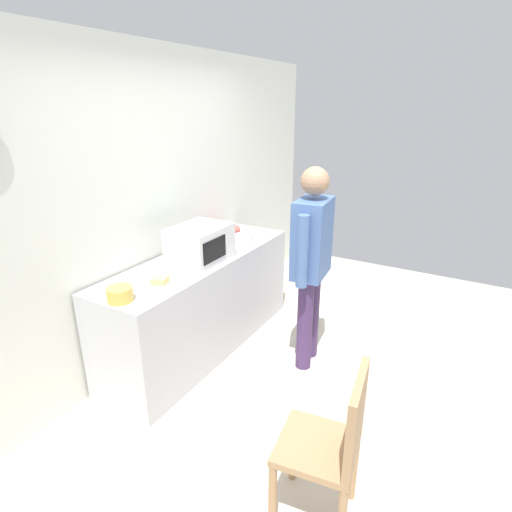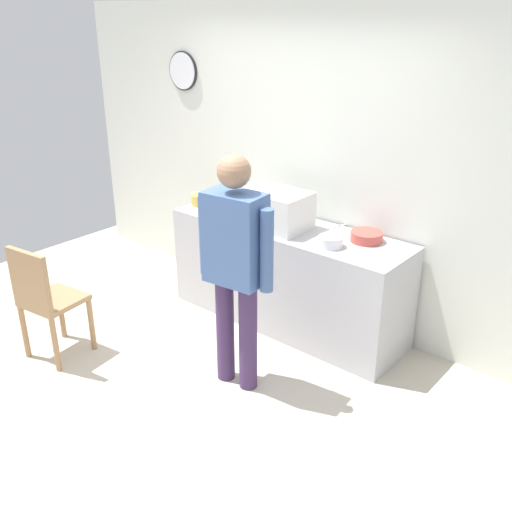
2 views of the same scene
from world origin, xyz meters
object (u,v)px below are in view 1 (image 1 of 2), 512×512
at_px(sandwich_plate, 160,283).
at_px(cereal_bowl, 243,239).
at_px(mixing_bowl, 120,294).
at_px(spoon_utensil, 197,241).
at_px(microwave, 200,244).
at_px(salad_bowl, 228,231).
at_px(person_standing, 311,255).
at_px(fork_utensil, 171,252).
at_px(wooden_chair, 332,443).

relative_size(sandwich_plate, cereal_bowl, 1.35).
relative_size(mixing_bowl, spoon_utensil, 1.03).
bearing_deg(spoon_utensil, microwave, -138.31).
bearing_deg(cereal_bowl, spoon_utensil, 114.24).
height_order(sandwich_plate, salad_bowl, salad_bowl).
bearing_deg(person_standing, microwave, 110.64).
relative_size(fork_utensil, person_standing, 0.10).
bearing_deg(microwave, fork_utensil, 85.36).
xyz_separation_m(salad_bowl, mixing_bowl, (-1.60, -0.19, 0.01)).
relative_size(microwave, mixing_bowl, 2.86).
height_order(microwave, salad_bowl, microwave).
relative_size(cereal_bowl, spoon_utensil, 1.07).
xyz_separation_m(sandwich_plate, mixing_bowl, (-0.33, 0.06, 0.03)).
relative_size(microwave, fork_utensil, 2.94).
height_order(sandwich_plate, spoon_utensil, sandwich_plate).
height_order(salad_bowl, cereal_bowl, cereal_bowl).
height_order(mixing_bowl, wooden_chair, mixing_bowl).
xyz_separation_m(person_standing, wooden_chair, (-1.32, -0.69, -0.47)).
xyz_separation_m(mixing_bowl, person_standing, (1.21, -0.88, 0.05)).
bearing_deg(sandwich_plate, cereal_bowl, -0.98).
height_order(microwave, spoon_utensil, microwave).
xyz_separation_m(spoon_utensil, person_standing, (-0.06, -1.21, 0.10)).
relative_size(microwave, spoon_utensil, 2.94).
bearing_deg(spoon_utensil, salad_bowl, -22.76).
bearing_deg(salad_bowl, fork_utensil, 167.48).
xyz_separation_m(microwave, person_standing, (0.33, -0.87, -0.05)).
bearing_deg(wooden_chair, spoon_utensil, 54.11).
distance_m(cereal_bowl, fork_utensil, 0.68).
bearing_deg(spoon_utensil, mixing_bowl, -165.29).
relative_size(cereal_bowl, person_standing, 0.11).
bearing_deg(spoon_utensil, wooden_chair, -125.89).
distance_m(spoon_utensil, person_standing, 1.21).
relative_size(spoon_utensil, person_standing, 0.10).
relative_size(microwave, person_standing, 0.29).
bearing_deg(sandwich_plate, wooden_chair, -106.20).
xyz_separation_m(microwave, salad_bowl, (0.72, 0.20, -0.11)).
height_order(fork_utensil, wooden_chair, wooden_chair).
bearing_deg(fork_utensil, spoon_utensil, -2.03).
bearing_deg(fork_utensil, salad_bowl, -12.52).
xyz_separation_m(salad_bowl, spoon_utensil, (-0.33, 0.14, -0.03)).
height_order(mixing_bowl, fork_utensil, mixing_bowl).
xyz_separation_m(sandwich_plate, salad_bowl, (1.27, 0.25, 0.02)).
relative_size(sandwich_plate, salad_bowl, 0.99).
height_order(salad_bowl, mixing_bowl, mixing_bowl).
bearing_deg(mixing_bowl, sandwich_plate, -9.88).
bearing_deg(microwave, cereal_bowl, -6.84).
bearing_deg(cereal_bowl, person_standing, -106.70).
bearing_deg(spoon_utensil, person_standing, -92.65).
distance_m(salad_bowl, mixing_bowl, 1.61).
height_order(microwave, sandwich_plate, microwave).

